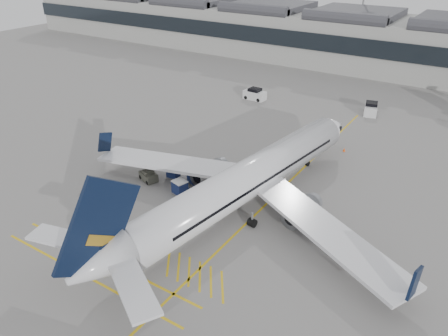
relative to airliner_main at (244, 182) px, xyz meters
The scene contains 16 objects.
ground 10.07m from the airliner_main, 150.87° to the right, with size 220.00×220.00×0.00m, color gray.
terminal 67.88m from the airliner_main, 97.00° to the left, with size 200.00×20.45×12.40m.
apron_markings 6.64m from the airliner_main, 72.13° to the left, with size 0.25×60.00×0.01m, color gold.
airliner_main is the anchor object (origin of this frame).
belt_loader 4.72m from the airliner_main, behind, with size 4.35×1.50×1.79m.
baggage_cart_a 9.19m from the airliner_main, 164.09° to the left, with size 1.81×1.56×1.73m.
baggage_cart_b 11.33m from the airliner_main, behind, with size 1.64×1.40×1.59m.
baggage_cart_c 8.12m from the airliner_main, 168.71° to the left, with size 2.20×1.98×1.93m.
baggage_cart_d 8.29m from the airliner_main, 169.53° to the right, with size 2.02×1.80×1.80m.
ramp_agent_a 4.27m from the airliner_main, 133.13° to the left, with size 0.66×0.44×1.82m, color orange.
ramp_agent_b 4.79m from the airliner_main, 159.22° to the right, with size 0.98×0.76×2.01m, color #DF5D0B.
pushback_tug 13.49m from the airliner_main, behind, with size 2.78×2.20×1.36m.
safety_cone_nose 21.12m from the airliner_main, 77.50° to the left, with size 0.39×0.39×0.54m, color #F24C0A.
safety_cone_engine 9.79m from the airliner_main, 12.06° to the left, with size 0.39×0.39×0.54m, color #F24C0A.
service_van_left 37.34m from the airliner_main, 117.31° to the left, with size 4.17×2.23×2.10m.
service_van_mid 37.40m from the airliner_main, 84.94° to the left, with size 2.95×4.44×2.09m.
Camera 1 is at (28.61, -30.95, 26.84)m, focal length 35.00 mm.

